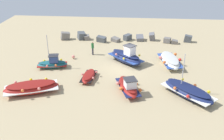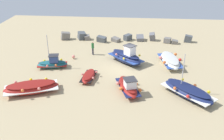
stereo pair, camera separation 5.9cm
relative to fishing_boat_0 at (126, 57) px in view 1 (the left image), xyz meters
name	(u,v)px [view 1 (the left image)]	position (x,y,z in m)	size (l,w,h in m)	color
ground_plane	(123,67)	(-0.26, -1.36, -0.75)	(45.20, 45.20, 0.00)	tan
fishing_boat_0	(126,57)	(0.00, 0.00, 0.00)	(4.50, 4.39, 2.37)	navy
fishing_boat_1	(170,60)	(5.03, -0.12, -0.23)	(2.60, 4.86, 1.07)	white
fishing_boat_2	(128,86)	(0.44, -6.67, -0.21)	(2.60, 4.20, 1.63)	maroon
fishing_boat_3	(53,63)	(-8.15, -2.09, -0.24)	(3.54, 1.91, 3.88)	#1E6670
fishing_boat_4	(89,76)	(-3.65, -4.50, -0.42)	(1.62, 3.12, 0.67)	maroon
fishing_boat_5	(188,91)	(5.85, -7.09, -0.21)	(4.78, 4.96, 3.93)	navy
fishing_boat_6	(31,88)	(-8.48, -7.66, -0.23)	(5.32, 3.45, 1.05)	maroon
person_walking	(93,47)	(-4.26, 2.13, 0.25)	(0.32, 0.32, 1.73)	#2D2D38
breakwater_rocks	(121,38)	(-0.98, 7.82, -0.33)	(19.08, 2.65, 1.33)	slate
mooring_buoy_0	(73,57)	(-6.40, 0.57, -0.46)	(0.38, 0.38, 0.48)	#3F3F42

